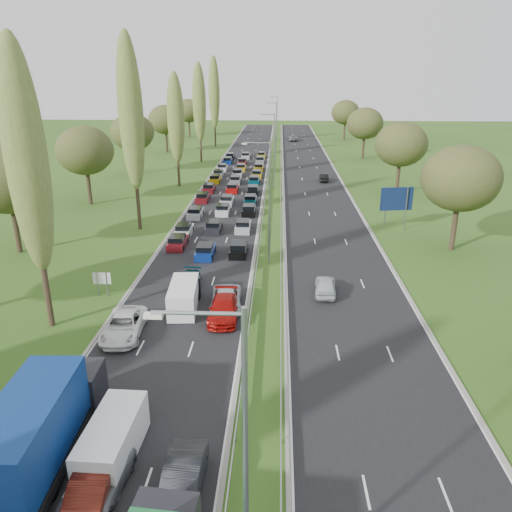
{
  "coord_description": "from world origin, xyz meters",
  "views": [
    {
      "loc": [
        5.35,
        -3.65,
        17.65
      ],
      "look_at": [
        3.28,
        40.78,
        1.5
      ],
      "focal_mm": 35.0,
      "sensor_mm": 36.0,
      "label": 1
    }
  ],
  "objects_px": {
    "blue_lorry": "(41,426)",
    "white_van_front": "(114,437)",
    "info_sign": "(102,281)",
    "direction_sign": "(397,201)",
    "white_van_rear": "(184,295)",
    "near_car_2": "(124,325)"
  },
  "relations": [
    {
      "from": "white_van_rear",
      "to": "direction_sign",
      "type": "height_order",
      "value": "direction_sign"
    },
    {
      "from": "blue_lorry",
      "to": "near_car_2",
      "type": "bearing_deg",
      "value": 87.4
    },
    {
      "from": "info_sign",
      "to": "direction_sign",
      "type": "xyz_separation_m",
      "value": [
        28.8,
        20.74,
        2.2
      ]
    },
    {
      "from": "near_car_2",
      "to": "blue_lorry",
      "type": "bearing_deg",
      "value": -93.98
    },
    {
      "from": "blue_lorry",
      "to": "info_sign",
      "type": "bearing_deg",
      "value": 98.59
    },
    {
      "from": "white_van_front",
      "to": "white_van_rear",
      "type": "relative_size",
      "value": 1.0
    },
    {
      "from": "white_van_rear",
      "to": "info_sign",
      "type": "height_order",
      "value": "white_van_rear"
    },
    {
      "from": "direction_sign",
      "to": "near_car_2",
      "type": "bearing_deg",
      "value": -132.33
    },
    {
      "from": "white_van_rear",
      "to": "direction_sign",
      "type": "bearing_deg",
      "value": 42.16
    },
    {
      "from": "blue_lorry",
      "to": "white_van_front",
      "type": "xyz_separation_m",
      "value": [
        3.16,
        0.66,
        -1.08
      ]
    },
    {
      "from": "white_van_front",
      "to": "info_sign",
      "type": "relative_size",
      "value": 2.53
    },
    {
      "from": "near_car_2",
      "to": "direction_sign",
      "type": "bearing_deg",
      "value": 43.77
    },
    {
      "from": "blue_lorry",
      "to": "white_van_front",
      "type": "distance_m",
      "value": 3.4
    },
    {
      "from": "white_van_front",
      "to": "info_sign",
      "type": "bearing_deg",
      "value": 112.07
    },
    {
      "from": "blue_lorry",
      "to": "info_sign",
      "type": "xyz_separation_m",
      "value": [
        -3.78,
        19.28,
        -0.8
      ]
    },
    {
      "from": "blue_lorry",
      "to": "direction_sign",
      "type": "height_order",
      "value": "direction_sign"
    },
    {
      "from": "white_van_front",
      "to": "direction_sign",
      "type": "bearing_deg",
      "value": 62.58
    },
    {
      "from": "info_sign",
      "to": "direction_sign",
      "type": "bearing_deg",
      "value": 35.76
    },
    {
      "from": "white_van_rear",
      "to": "blue_lorry",
      "type": "bearing_deg",
      "value": -106.07
    },
    {
      "from": "blue_lorry",
      "to": "white_van_rear",
      "type": "bearing_deg",
      "value": 75.91
    },
    {
      "from": "blue_lorry",
      "to": "white_van_front",
      "type": "bearing_deg",
      "value": 9.3
    },
    {
      "from": "near_car_2",
      "to": "blue_lorry",
      "type": "distance_m",
      "value": 12.66
    }
  ]
}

